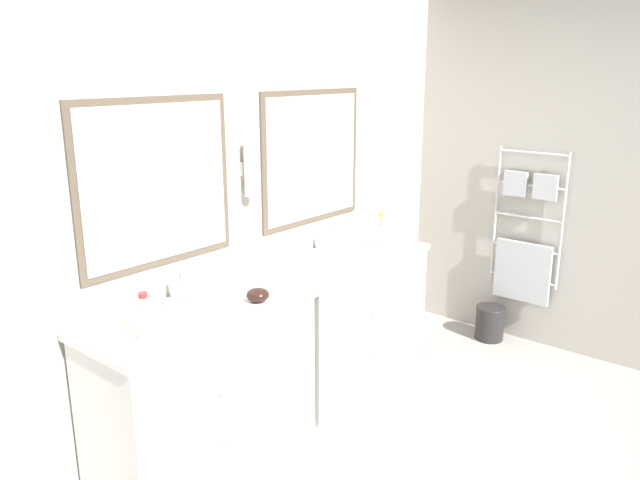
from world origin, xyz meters
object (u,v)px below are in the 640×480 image
object	(u,v)px
vanity_right	(349,319)
flower_vase	(381,230)
vanity_left	(208,389)
toiletry_bottle	(145,318)
amenity_bowl	(258,295)
waste_bin	(490,322)

from	to	relation	value
vanity_right	flower_vase	world-z (taller)	flower_vase
vanity_left	toiletry_bottle	bearing A→B (deg)	-171.69
vanity_left	amenity_bowl	xyz separation A→B (m)	(0.27, -0.10, 0.46)
vanity_right	waste_bin	bearing A→B (deg)	-20.15
amenity_bowl	toiletry_bottle	bearing A→B (deg)	175.90
vanity_left	amenity_bowl	size ratio (longest dim) A/B	9.90
vanity_left	waste_bin	distance (m)	2.46
vanity_left	waste_bin	bearing A→B (deg)	-10.43
vanity_right	waste_bin	xyz separation A→B (m)	(1.21, -0.44, -0.30)
vanity_right	amenity_bowl	distance (m)	1.04
vanity_right	flower_vase	distance (m)	0.64
vanity_left	waste_bin	world-z (taller)	vanity_left
toiletry_bottle	vanity_left	bearing A→B (deg)	8.31
vanity_left	amenity_bowl	bearing A→B (deg)	-20.33
vanity_right	waste_bin	distance (m)	1.32
vanity_right	toiletry_bottle	size ratio (longest dim) A/B	5.32
flower_vase	vanity_right	bearing A→B (deg)	-175.62
amenity_bowl	flower_vase	size ratio (longest dim) A/B	0.52
flower_vase	toiletry_bottle	bearing A→B (deg)	-177.54
toiletry_bottle	vanity_right	bearing A→B (deg)	2.00
toiletry_bottle	waste_bin	xyz separation A→B (m)	(2.78, -0.39, -0.83)
vanity_left	waste_bin	xyz separation A→B (m)	(2.40, -0.44, -0.30)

